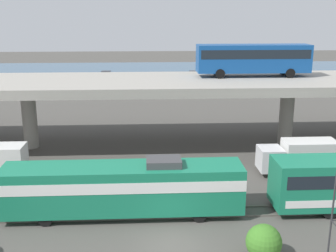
{
  "coord_description": "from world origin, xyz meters",
  "views": [
    {
      "loc": [
        -1.48,
        -23.34,
        13.97
      ],
      "look_at": [
        0.76,
        18.31,
        2.58
      ],
      "focal_mm": 45.2,
      "sensor_mm": 36.0,
      "label": 1
    }
  ],
  "objects_px": {
    "parked_car_0": "(193,75)",
    "parked_car_4": "(224,75)",
    "transit_bus_on_overpass": "(253,57)",
    "parked_car_1": "(107,75)",
    "parked_car_3": "(148,77)",
    "service_truck_east": "(299,156)",
    "parked_car_2": "(88,78)",
    "train_locomotive": "(111,187)"
  },
  "relations": [
    {
      "from": "parked_car_1",
      "to": "parked_car_2",
      "type": "xyz_separation_m",
      "value": [
        -3.07,
        -3.63,
        -0.0
      ]
    },
    {
      "from": "parked_car_1",
      "to": "parked_car_4",
      "type": "bearing_deg",
      "value": -4.79
    },
    {
      "from": "transit_bus_on_overpass",
      "to": "parked_car_1",
      "type": "distance_m",
      "value": 40.91
    },
    {
      "from": "transit_bus_on_overpass",
      "to": "train_locomotive",
      "type": "bearing_deg",
      "value": 51.27
    },
    {
      "from": "parked_car_0",
      "to": "parked_car_2",
      "type": "relative_size",
      "value": 1.01
    },
    {
      "from": "parked_car_1",
      "to": "parked_car_3",
      "type": "height_order",
      "value": "same"
    },
    {
      "from": "train_locomotive",
      "to": "parked_car_1",
      "type": "xyz_separation_m",
      "value": [
        -4.78,
        53.11,
        0.05
      ]
    },
    {
      "from": "transit_bus_on_overpass",
      "to": "service_truck_east",
      "type": "distance_m",
      "value": 12.92
    },
    {
      "from": "parked_car_4",
      "to": "parked_car_0",
      "type": "bearing_deg",
      "value": 168.8
    },
    {
      "from": "transit_bus_on_overpass",
      "to": "parked_car_1",
      "type": "height_order",
      "value": "transit_bus_on_overpass"
    },
    {
      "from": "service_truck_east",
      "to": "parked_car_4",
      "type": "height_order",
      "value": "service_truck_east"
    },
    {
      "from": "service_truck_east",
      "to": "parked_car_2",
      "type": "relative_size",
      "value": 1.64
    },
    {
      "from": "parked_car_0",
      "to": "parked_car_2",
      "type": "height_order",
      "value": "same"
    },
    {
      "from": "transit_bus_on_overpass",
      "to": "parked_car_0",
      "type": "xyz_separation_m",
      "value": [
        -2.36,
        34.96,
        -6.95
      ]
    },
    {
      "from": "service_truck_east",
      "to": "parked_car_4",
      "type": "distance_m",
      "value": 44.16
    },
    {
      "from": "train_locomotive",
      "to": "service_truck_east",
      "type": "distance_m",
      "value": 17.46
    },
    {
      "from": "parked_car_3",
      "to": "parked_car_4",
      "type": "bearing_deg",
      "value": 3.81
    },
    {
      "from": "service_truck_east",
      "to": "parked_car_2",
      "type": "bearing_deg",
      "value": -60.68
    },
    {
      "from": "train_locomotive",
      "to": "parked_car_2",
      "type": "bearing_deg",
      "value": -80.98
    },
    {
      "from": "parked_car_2",
      "to": "parked_car_4",
      "type": "bearing_deg",
      "value": 4.04
    },
    {
      "from": "service_truck_east",
      "to": "parked_car_1",
      "type": "distance_m",
      "value": 50.44
    },
    {
      "from": "parked_car_0",
      "to": "parked_car_3",
      "type": "xyz_separation_m",
      "value": [
        -8.62,
        -2.08,
        0.0
      ]
    },
    {
      "from": "parked_car_1",
      "to": "parked_car_2",
      "type": "bearing_deg",
      "value": -130.23
    },
    {
      "from": "train_locomotive",
      "to": "service_truck_east",
      "type": "xyz_separation_m",
      "value": [
        15.93,
        7.13,
        -0.55
      ]
    },
    {
      "from": "transit_bus_on_overpass",
      "to": "parked_car_4",
      "type": "xyz_separation_m",
      "value": [
        3.35,
        33.83,
        -6.95
      ]
    },
    {
      "from": "service_truck_east",
      "to": "train_locomotive",
      "type": "bearing_deg",
      "value": 24.11
    },
    {
      "from": "parked_car_3",
      "to": "transit_bus_on_overpass",
      "type": "bearing_deg",
      "value": -71.55
    },
    {
      "from": "parked_car_4",
      "to": "parked_car_1",
      "type": "bearing_deg",
      "value": 175.21
    },
    {
      "from": "parked_car_4",
      "to": "transit_bus_on_overpass",
      "type": "bearing_deg",
      "value": -95.65
    },
    {
      "from": "parked_car_0",
      "to": "parked_car_2",
      "type": "bearing_deg",
      "value": 8.49
    },
    {
      "from": "train_locomotive",
      "to": "service_truck_east",
      "type": "height_order",
      "value": "train_locomotive"
    },
    {
      "from": "train_locomotive",
      "to": "parked_car_3",
      "type": "height_order",
      "value": "train_locomotive"
    },
    {
      "from": "service_truck_east",
      "to": "parked_car_2",
      "type": "height_order",
      "value": "service_truck_east"
    },
    {
      "from": "transit_bus_on_overpass",
      "to": "parked_car_4",
      "type": "height_order",
      "value": "transit_bus_on_overpass"
    },
    {
      "from": "parked_car_0",
      "to": "parked_car_4",
      "type": "height_order",
      "value": "same"
    },
    {
      "from": "parked_car_1",
      "to": "parked_car_2",
      "type": "height_order",
      "value": "same"
    },
    {
      "from": "service_truck_east",
      "to": "parked_car_3",
      "type": "height_order",
      "value": "service_truck_east"
    },
    {
      "from": "train_locomotive",
      "to": "parked_car_0",
      "type": "xyz_separation_m",
      "value": [
        11.62,
        52.39,
        0.05
      ]
    },
    {
      "from": "parked_car_1",
      "to": "parked_car_3",
      "type": "bearing_deg",
      "value": -19.81
    },
    {
      "from": "parked_car_0",
      "to": "parked_car_2",
      "type": "xyz_separation_m",
      "value": [
        -19.48,
        -2.91,
        -0.0
      ]
    },
    {
      "from": "transit_bus_on_overpass",
      "to": "service_truck_east",
      "type": "height_order",
      "value": "transit_bus_on_overpass"
    },
    {
      "from": "parked_car_0",
      "to": "parked_car_4",
      "type": "distance_m",
      "value": 5.81
    }
  ]
}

